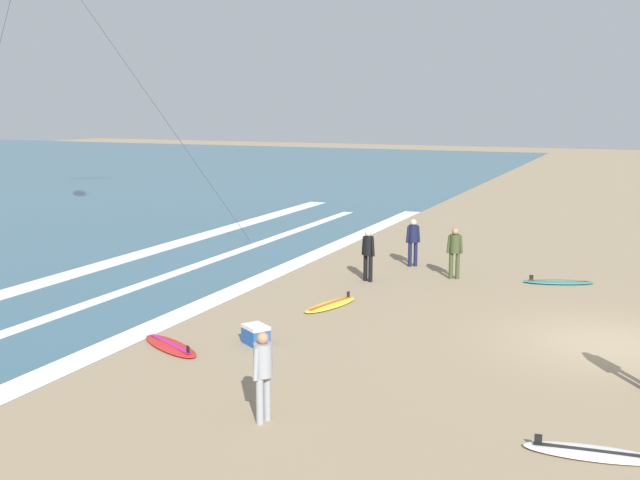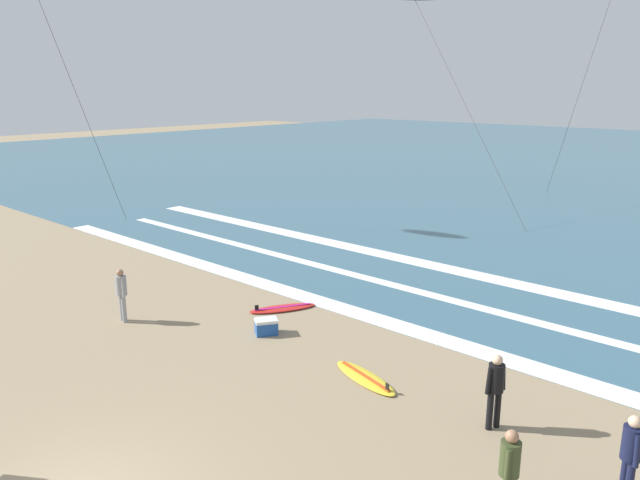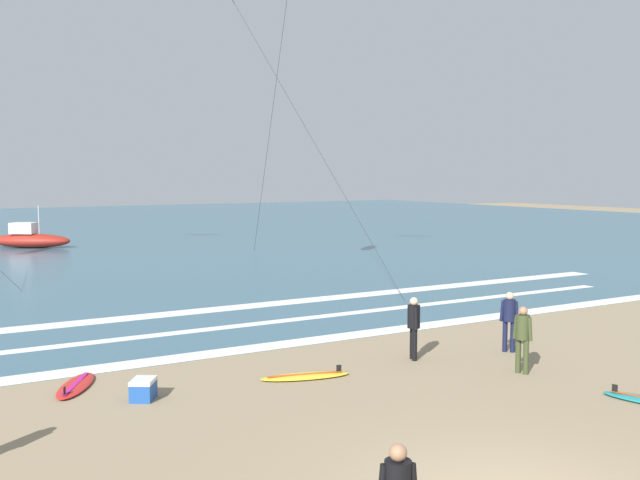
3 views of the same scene
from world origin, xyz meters
name	(u,v)px [view 2 (image 2 of 3)]	position (x,y,z in m)	size (l,w,h in m)	color
wave_foam_shoreline	(412,330)	(-0.26, 10.36, 0.01)	(38.77, 0.81, 0.01)	white
wave_foam_mid_break	(453,301)	(-0.63, 13.29, 0.01)	(36.66, 0.51, 0.01)	white
wave_foam_outer_break	(517,284)	(0.18, 16.24, 0.01)	(41.06, 0.93, 0.01)	white
surfer_right_near	(631,451)	(6.45, 6.60, 0.96)	(0.38, 0.46, 1.60)	#141938
surfer_background_far	(121,290)	(-6.95, 5.27, 0.96)	(0.52, 0.32, 1.60)	gray
surfer_left_near	(509,467)	(5.16, 4.88, 0.96)	(0.32, 0.51, 1.60)	#384223
surfer_mid_group	(496,385)	(3.77, 7.23, 0.96)	(0.32, 0.51, 1.60)	black
surfboard_left_pile	(365,378)	(0.57, 7.15, 0.05)	(2.18, 1.11, 0.25)	yellow
surfboard_near_water	(283,308)	(-4.16, 9.07, 0.05)	(1.52, 2.13, 0.25)	red
kite_black_high_right	(415,0)	(-13.43, 29.68, 11.77)	(12.00, 7.20, 12.09)	black
cooler_box	(266,326)	(-3.15, 7.44, 0.22)	(0.71, 0.76, 0.44)	#1E4C9E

